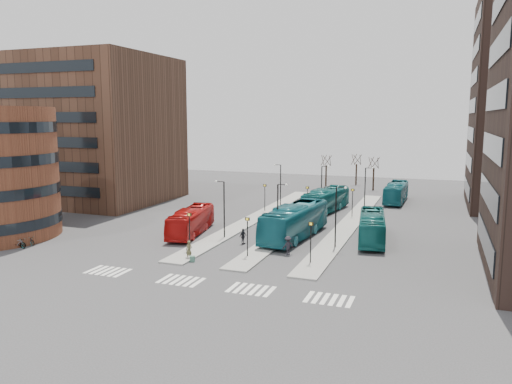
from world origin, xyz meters
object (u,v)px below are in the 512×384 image
(traveller, at_px, (189,250))
(commuter_c, at_px, (288,246))
(suitcase, at_px, (192,259))
(commuter_b, at_px, (243,236))
(teal_bus_a, at_px, (295,221))
(teal_bus_d, at_px, (396,192))
(teal_bus_b, at_px, (326,200))
(bicycle_far, at_px, (28,241))
(teal_bus_c, at_px, (372,227))
(bicycle_mid, at_px, (18,243))
(commuter_a, at_px, (189,229))
(red_bus, at_px, (191,221))
(bicycle_near, at_px, (20,243))

(traveller, height_order, commuter_c, commuter_c)
(suitcase, bearing_deg, commuter_b, 59.18)
(teal_bus_a, distance_m, teal_bus_d, 28.54)
(teal_bus_b, relative_size, bicycle_far, 6.88)
(suitcase, xyz_separation_m, bicycle_far, (-18.45, -0.46, 0.17))
(teal_bus_c, xyz_separation_m, commuter_b, (-12.22, -5.94, -0.70))
(bicycle_mid, bearing_deg, traveller, -94.41)
(teal_bus_a, bearing_deg, bicycle_mid, -145.33)
(suitcase, distance_m, commuter_a, 9.49)
(teal_bus_c, bearing_deg, red_bus, -176.19)
(red_bus, height_order, commuter_b, red_bus)
(red_bus, height_order, teal_bus_d, teal_bus_d)
(commuter_a, bearing_deg, traveller, 114.90)
(suitcase, relative_size, teal_bus_b, 0.05)
(teal_bus_d, bearing_deg, commuter_b, -109.64)
(commuter_b, distance_m, commuter_c, 5.96)
(teal_bus_a, distance_m, commuter_a, 11.49)
(teal_bus_c, bearing_deg, traveller, -146.59)
(teal_bus_c, height_order, bicycle_mid, teal_bus_c)
(teal_bus_c, xyz_separation_m, teal_bus_d, (0.31, 25.82, 0.02))
(teal_bus_b, bearing_deg, commuter_a, -109.80)
(suitcase, relative_size, commuter_c, 0.30)
(teal_bus_b, xyz_separation_m, commuter_a, (-10.71, -19.55, -0.75))
(red_bus, xyz_separation_m, teal_bus_a, (11.33, 2.31, 0.38))
(red_bus, bearing_deg, teal_bus_d, 46.90)
(teal_bus_a, xyz_separation_m, commuter_b, (-4.25, -4.45, -1.02))
(commuter_a, relative_size, bicycle_near, 0.96)
(commuter_a, bearing_deg, teal_bus_a, -163.91)
(teal_bus_a, height_order, commuter_b, teal_bus_a)
(traveller, bearing_deg, teal_bus_d, 71.63)
(commuter_c, bearing_deg, red_bus, -67.74)
(red_bus, distance_m, traveller, 10.04)
(red_bus, bearing_deg, traveller, -73.12)
(teal_bus_b, bearing_deg, teal_bus_c, -51.69)
(teal_bus_d, height_order, commuter_b, teal_bus_d)
(suitcase, bearing_deg, teal_bus_b, 61.31)
(teal_bus_d, height_order, bicycle_near, teal_bus_d)
(suitcase, bearing_deg, traveller, 119.13)
(bicycle_far, bearing_deg, traveller, -79.98)
(teal_bus_c, relative_size, bicycle_mid, 6.59)
(commuter_c, distance_m, bicycle_near, 26.75)
(bicycle_far, bearing_deg, teal_bus_b, -34.54)
(commuter_a, distance_m, bicycle_mid, 17.08)
(teal_bus_c, distance_m, bicycle_near, 35.92)
(commuter_b, height_order, bicycle_far, commuter_b)
(teal_bus_d, bearing_deg, commuter_a, -119.76)
(teal_bus_c, relative_size, bicycle_far, 6.39)
(commuter_a, relative_size, bicycle_mid, 1.07)
(commuter_a, distance_m, bicycle_far, 16.32)
(teal_bus_a, bearing_deg, bicycle_near, -145.67)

